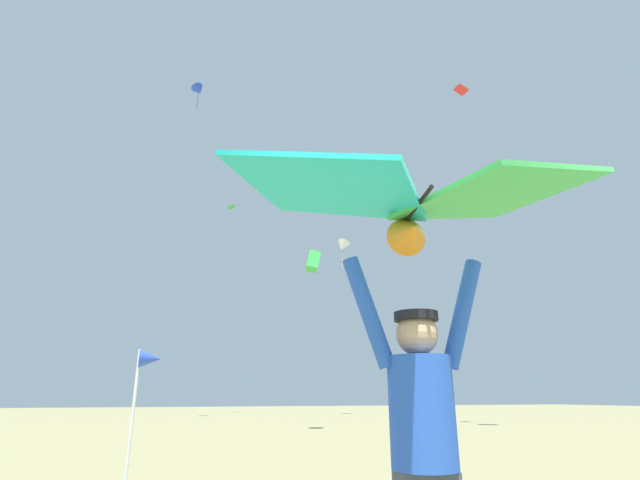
# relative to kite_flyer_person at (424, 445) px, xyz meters

# --- Properties ---
(kite_flyer_person) EXTENTS (0.81, 0.41, 1.92)m
(kite_flyer_person) POSITION_rel_kite_flyer_person_xyz_m (0.00, 0.00, 0.00)
(kite_flyer_person) COLOR #424751
(kite_flyer_person) RESTS_ON ground
(held_stunt_kite) EXTENTS (2.16, 1.37, 0.44)m
(held_stunt_kite) POSITION_rel_kite_flyer_person_xyz_m (-0.02, -0.10, 1.31)
(held_stunt_kite) COLOR black
(distant_kite_white_overhead_distant) EXTENTS (1.39, 1.34, 2.16)m
(distant_kite_white_overhead_distant) POSITION_rel_kite_flyer_person_xyz_m (10.97, 28.02, 10.49)
(distant_kite_white_overhead_distant) COLOR white
(distant_kite_green_mid_right) EXTENTS (0.69, 0.65, 0.89)m
(distant_kite_green_mid_right) POSITION_rel_kite_flyer_person_xyz_m (4.33, 14.78, 5.26)
(distant_kite_green_mid_right) COLOR green
(distant_kite_green_high_left) EXTENTS (0.82, 0.86, 0.39)m
(distant_kite_green_high_left) POSITION_rel_kite_flyer_person_xyz_m (3.82, 34.26, 14.95)
(distant_kite_green_high_left) COLOR green
(distant_kite_red_low_right) EXTENTS (0.77, 0.83, 0.40)m
(distant_kite_red_low_right) POSITION_rel_kite_flyer_person_xyz_m (11.65, 14.06, 14.39)
(distant_kite_red_low_right) COLOR red
(distant_kite_blue_low_left) EXTENTS (0.92, 0.94, 1.88)m
(distant_kite_blue_low_left) POSITION_rel_kite_flyer_person_xyz_m (-0.07, 24.88, 18.84)
(distant_kite_blue_low_left) COLOR blue
(marker_flag) EXTENTS (0.30, 0.24, 1.76)m
(marker_flag) POSITION_rel_kite_flyer_person_xyz_m (-1.36, 4.52, 0.59)
(marker_flag) COLOR silver
(marker_flag) RESTS_ON ground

